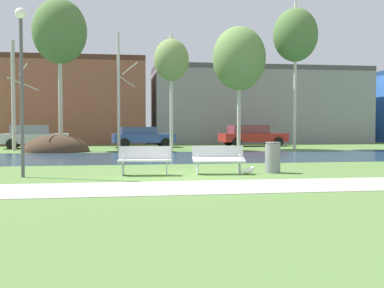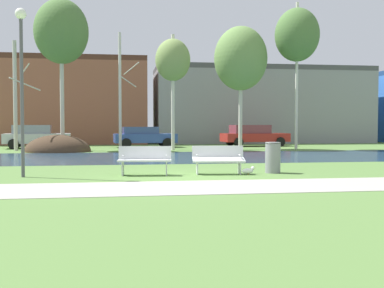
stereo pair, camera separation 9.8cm
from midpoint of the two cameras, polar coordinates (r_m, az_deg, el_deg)
The scene contains 20 objects.
ground_plane at distance 23.65m, azimuth -4.29°, elevation -1.33°, with size 120.00×120.00×0.00m, color #517538.
paved_path_strip at distance 11.54m, azimuth 0.41°, elevation -5.23°, with size 60.00×2.53×0.01m, color #9E998E.
river_band at distance 22.03m, azimuth -3.96°, elevation -1.59°, with size 80.00×7.89×0.01m, color #284256.
soil_mound at distance 27.32m, azimuth -16.19°, elevation -0.91°, with size 3.64×2.87×1.90m, color #423021.
bench_left at distance 14.29m, azimuth -5.92°, elevation -1.89°, with size 1.64×0.71×0.87m.
bench_right at distance 14.58m, azimuth 3.01°, elevation -1.79°, with size 1.64×0.71×0.87m.
trash_bin at distance 15.10m, azimuth 9.55°, elevation -1.55°, with size 0.51×0.51×0.97m.
seagull at distance 14.44m, azimuth 6.65°, elevation -3.20°, with size 0.43×0.16×0.26m.
streetlamp at distance 14.60m, azimuth -20.12°, elevation 9.18°, with size 0.32×0.32×4.87m.
birch_far_left at distance 29.12m, azimuth -20.82°, elevation 5.59°, with size 1.56×2.29×6.35m.
birch_left at distance 29.13m, azimuth -15.81°, elevation 12.92°, with size 3.12×3.12×8.88m.
birch_center_left at distance 27.26m, azimuth -8.92°, elevation 6.34°, with size 1.18×2.02×6.74m.
birch_center at distance 28.32m, azimuth -2.61°, elevation 10.02°, with size 2.07×2.07×6.85m.
birch_center_right at distance 29.19m, azimuth 5.62°, elevation 10.22°, with size 3.22×3.22×7.46m.
birch_right at distance 29.85m, azimuth 12.30°, elevation 12.71°, with size 2.68×2.68×8.88m.
parked_van_nearest_silver at distance 31.58m, azimuth -18.63°, elevation 0.91°, with size 4.24×2.40×1.49m.
parked_sedan_second_blue at distance 31.31m, azimuth -6.13°, elevation 0.92°, with size 4.20×2.31×1.36m.
parked_hatch_third_red at distance 33.21m, azimuth 7.13°, elevation 1.09°, with size 4.75×2.37×1.48m.
building_brick_low at distance 39.31m, azimuth -15.90°, elevation 4.96°, with size 13.53×6.81×6.70m.
building_grey_warehouse at distance 40.30m, azimuth 7.96°, elevation 4.63°, with size 17.68×6.37×6.22m.
Camera 1 is at (-1.86, -13.52, 1.54)m, focal length 44.11 mm.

